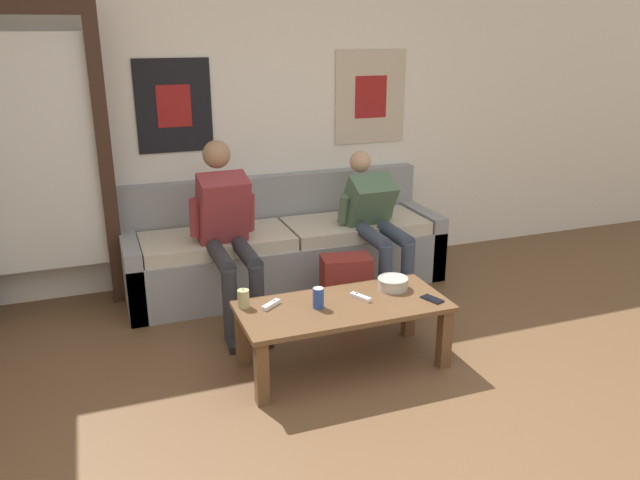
# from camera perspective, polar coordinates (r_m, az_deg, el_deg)

# --- Properties ---
(wall_back) EXTENTS (10.00, 0.07, 2.55)m
(wall_back) POSITION_cam_1_polar(r_m,az_deg,el_deg) (5.06, -5.67, 10.87)
(wall_back) COLOR white
(wall_back) RESTS_ON ground_plane
(door_frame) EXTENTS (1.00, 0.10, 2.15)m
(door_frame) POSITION_cam_1_polar(r_m,az_deg,el_deg) (4.71, -24.70, 7.71)
(door_frame) COLOR #382319
(door_frame) RESTS_ON ground_plane
(couch) EXTENTS (2.49, 0.74, 0.84)m
(couch) POSITION_cam_1_polar(r_m,az_deg,el_deg) (4.98, -3.19, -0.92)
(couch) COLOR gray
(couch) RESTS_ON ground_plane
(coffee_table) EXTENTS (1.25, 0.56, 0.41)m
(coffee_table) POSITION_cam_1_polar(r_m,az_deg,el_deg) (3.76, 2.12, -6.83)
(coffee_table) COLOR brown
(coffee_table) RESTS_ON ground_plane
(person_seated_adult) EXTENTS (0.47, 0.95, 1.22)m
(person_seated_adult) POSITION_cam_1_polar(r_m,az_deg,el_deg) (4.37, -8.50, 1.25)
(person_seated_adult) COLOR #2D2D33
(person_seated_adult) RESTS_ON ground_plane
(person_seated_teen) EXTENTS (0.47, 0.95, 1.06)m
(person_seated_teen) POSITION_cam_1_polar(r_m,az_deg,el_deg) (4.76, 5.08, 1.89)
(person_seated_teen) COLOR #384256
(person_seated_teen) RESTS_ON ground_plane
(backpack) EXTENTS (0.38, 0.28, 0.46)m
(backpack) POSITION_cam_1_polar(r_m,az_deg,el_deg) (4.42, 2.43, -4.51)
(backpack) COLOR maroon
(backpack) RESTS_ON ground_plane
(ceramic_bowl) EXTENTS (0.19, 0.19, 0.07)m
(ceramic_bowl) POSITION_cam_1_polar(r_m,az_deg,el_deg) (3.95, 6.69, -3.88)
(ceramic_bowl) COLOR #B7B2A8
(ceramic_bowl) RESTS_ON coffee_table
(pillar_candle) EXTENTS (0.07, 0.07, 0.12)m
(pillar_candle) POSITION_cam_1_polar(r_m,az_deg,el_deg) (3.69, -7.01, -5.35)
(pillar_candle) COLOR tan
(pillar_candle) RESTS_ON coffee_table
(drink_can_blue) EXTENTS (0.07, 0.07, 0.12)m
(drink_can_blue) POSITION_cam_1_polar(r_m,az_deg,el_deg) (3.66, -0.15, -5.31)
(drink_can_blue) COLOR #28479E
(drink_can_blue) RESTS_ON coffee_table
(game_controller_near_left) EXTENTS (0.09, 0.14, 0.03)m
(game_controller_near_left) POSITION_cam_1_polar(r_m,az_deg,el_deg) (3.79, 3.73, -5.24)
(game_controller_near_left) COLOR white
(game_controller_near_left) RESTS_ON coffee_table
(game_controller_near_right) EXTENTS (0.14, 0.11, 0.03)m
(game_controller_near_right) POSITION_cam_1_polar(r_m,az_deg,el_deg) (3.70, -4.50, -5.92)
(game_controller_near_right) COLOR white
(game_controller_near_right) RESTS_ON coffee_table
(cell_phone) EXTENTS (0.11, 0.15, 0.01)m
(cell_phone) POSITION_cam_1_polar(r_m,az_deg,el_deg) (3.84, 10.21, -5.33)
(cell_phone) COLOR black
(cell_phone) RESTS_ON coffee_table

